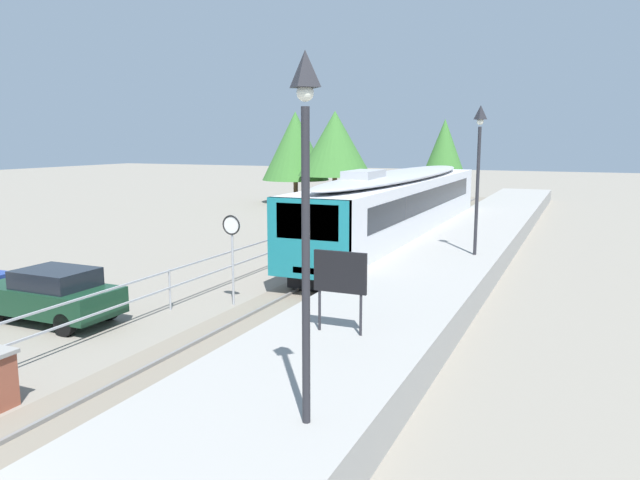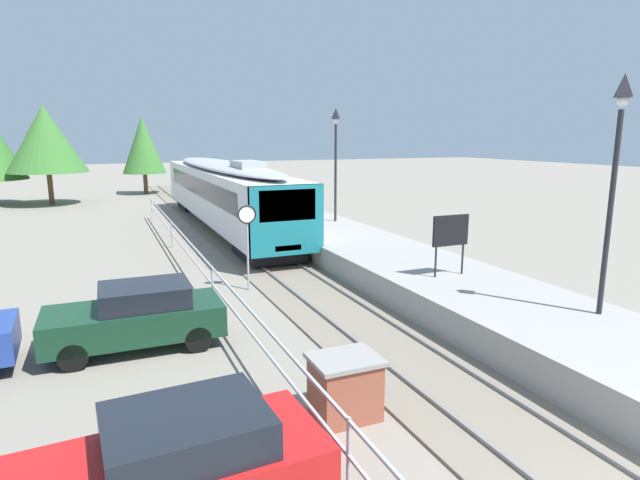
# 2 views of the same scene
# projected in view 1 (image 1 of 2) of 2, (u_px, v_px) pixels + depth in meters

# --- Properties ---
(ground_plane) EXTENTS (160.00, 160.00, 0.00)m
(ground_plane) POSITION_uv_depth(u_px,v_px,m) (316.00, 254.00, 27.18)
(ground_plane) COLOR gray
(track_rails) EXTENTS (3.20, 60.00, 0.14)m
(track_rails) POSITION_uv_depth(u_px,v_px,m) (380.00, 259.00, 25.99)
(track_rails) COLOR slate
(track_rails) RESTS_ON ground
(commuter_train) EXTENTS (2.82, 20.89, 3.74)m
(commuter_train) POSITION_uv_depth(u_px,v_px,m) (400.00, 203.00, 28.32)
(commuter_train) COLOR silver
(commuter_train) RESTS_ON track_rails
(station_platform) EXTENTS (3.90, 60.00, 0.90)m
(station_platform) POSITION_uv_depth(u_px,v_px,m) (457.00, 255.00, 24.63)
(station_platform) COLOR #999691
(station_platform) RESTS_ON ground
(platform_lamp_near_end) EXTENTS (0.34, 0.34, 5.35)m
(platform_lamp_near_end) POSITION_uv_depth(u_px,v_px,m) (305.00, 171.00, 8.46)
(platform_lamp_near_end) COLOR #232328
(platform_lamp_near_end) RESTS_ON station_platform
(platform_lamp_mid_platform) EXTENTS (0.34, 0.34, 5.35)m
(platform_lamp_mid_platform) POSITION_uv_depth(u_px,v_px,m) (479.00, 152.00, 21.62)
(platform_lamp_mid_platform) COLOR #232328
(platform_lamp_mid_platform) RESTS_ON station_platform
(platform_notice_board) EXTENTS (1.20, 0.08, 1.80)m
(platform_notice_board) POSITION_uv_depth(u_px,v_px,m) (340.00, 275.00, 13.05)
(platform_notice_board) COLOR #232328
(platform_notice_board) RESTS_ON station_platform
(speed_limit_sign) EXTENTS (0.61, 0.10, 2.81)m
(speed_limit_sign) POSITION_uv_depth(u_px,v_px,m) (232.00, 237.00, 18.48)
(speed_limit_sign) COLOR #9EA0A5
(speed_limit_sign) RESTS_ON ground
(carpark_fence) EXTENTS (0.06, 36.06, 1.25)m
(carpark_fence) POSITION_uv_depth(u_px,v_px,m) (169.00, 281.00, 18.12)
(carpark_fence) COLOR #9EA0A5
(carpark_fence) RESTS_ON ground
(parked_hatchback_dark_green) EXTENTS (4.02, 1.80, 1.53)m
(parked_hatchback_dark_green) POSITION_uv_depth(u_px,v_px,m) (52.00, 295.00, 16.94)
(parked_hatchback_dark_green) COLOR #143823
(parked_hatchback_dark_green) RESTS_ON ground
(tree_behind_carpark) EXTENTS (5.35, 5.35, 7.25)m
(tree_behind_carpark) POSITION_uv_depth(u_px,v_px,m) (295.00, 146.00, 48.39)
(tree_behind_carpark) COLOR brown
(tree_behind_carpark) RESTS_ON ground
(tree_behind_station_far) EXTENTS (5.50, 5.50, 7.14)m
(tree_behind_station_far) POSITION_uv_depth(u_px,v_px,m) (335.00, 144.00, 45.13)
(tree_behind_station_far) COLOR brown
(tree_behind_station_far) RESTS_ON ground
(tree_distant_left) EXTENTS (3.64, 3.64, 6.62)m
(tree_distant_left) POSITION_uv_depth(u_px,v_px,m) (444.00, 151.00, 47.06)
(tree_distant_left) COLOR brown
(tree_distant_left) RESTS_ON ground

